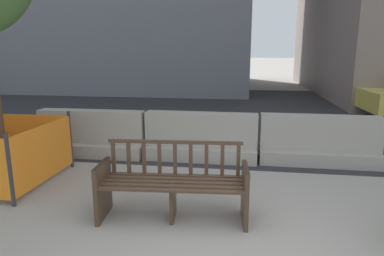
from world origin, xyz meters
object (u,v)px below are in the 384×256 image
street_bench (173,186)px  jersey_barrier_left (92,137)px  jersey_barrier_centre (201,140)px  jersey_barrier_right (318,144)px

street_bench → jersey_barrier_left: bearing=131.5°
jersey_barrier_left → jersey_barrier_centre: bearing=1.3°
jersey_barrier_left → jersey_barrier_right: (4.09, 0.09, 0.00)m
jersey_barrier_right → jersey_barrier_left: bearing=-178.7°
street_bench → jersey_barrier_left: (-2.01, 2.27, -0.06)m
street_bench → jersey_barrier_left: size_ratio=0.86×
street_bench → jersey_barrier_left: street_bench is taller
jersey_barrier_centre → jersey_barrier_right: size_ratio=1.00×
jersey_barrier_centre → jersey_barrier_right: 2.05m
jersey_barrier_right → jersey_barrier_centre: bearing=-178.7°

